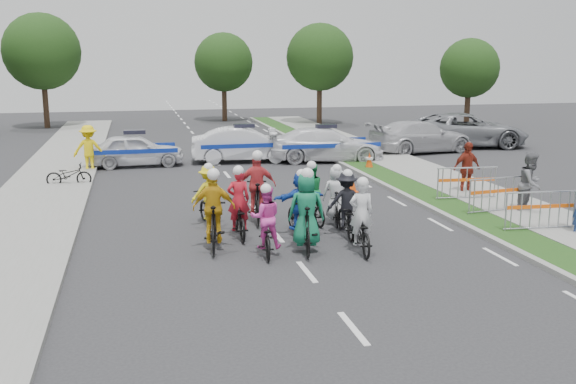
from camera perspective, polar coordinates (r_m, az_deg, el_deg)
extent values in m
plane|color=#28282B|center=(13.80, 1.68, -7.13)|extent=(90.00, 90.00, 0.00)
cube|color=gray|center=(20.05, 12.08, -1.19)|extent=(0.20, 60.00, 0.12)
cube|color=#163F14|center=(20.36, 13.86, -1.09)|extent=(1.20, 60.00, 0.11)
cube|color=gray|center=(21.23, 18.18, -0.79)|extent=(2.40, 60.00, 0.13)
cube|color=gray|center=(18.40, -22.68, -3.01)|extent=(3.00, 60.00, 0.13)
imported|color=black|center=(15.18, 6.43, -3.59)|extent=(0.82, 1.84, 0.93)
imported|color=silver|center=(15.01, 6.54, -1.84)|extent=(0.61, 0.44, 1.55)
sphere|color=white|center=(14.81, 6.67, 0.83)|extent=(0.27, 0.27, 0.27)
imported|color=black|center=(15.08, 1.60, -3.19)|extent=(0.88, 1.99, 1.15)
imported|color=#157750|center=(14.92, 1.66, -1.50)|extent=(0.93, 0.69, 1.73)
sphere|color=white|center=(14.70, 1.73, 1.59)|extent=(0.30, 0.30, 0.30)
imported|color=black|center=(14.88, -2.02, -3.96)|extent=(0.77, 1.72, 0.88)
imported|color=#E940B0|center=(14.71, -1.99, -2.24)|extent=(0.77, 0.63, 1.46)
sphere|color=white|center=(14.51, -1.97, 0.26)|extent=(0.25, 0.25, 0.25)
imported|color=black|center=(15.35, -6.58, -3.04)|extent=(0.81, 1.95, 1.13)
imported|color=gold|center=(15.19, -6.60, -1.39)|extent=(1.05, 0.56, 1.70)
sphere|color=white|center=(14.98, -6.64, 1.57)|extent=(0.29, 0.29, 0.29)
imported|color=black|center=(16.50, 5.13, -2.37)|extent=(0.77, 1.77, 0.90)
imported|color=black|center=(16.34, 5.22, -0.78)|extent=(1.02, 0.65, 1.50)
sphere|color=white|center=(16.16, 5.32, 1.58)|extent=(0.26, 0.26, 0.26)
imported|color=black|center=(16.52, 1.08, -2.14)|extent=(0.70, 1.70, 0.99)
imported|color=#1743B1|center=(16.37, 1.13, -0.73)|extent=(1.43, 0.64, 1.49)
sphere|color=white|center=(16.19, 1.19, 1.60)|extent=(0.26, 0.26, 0.26)
imported|color=black|center=(16.39, -4.42, -2.35)|extent=(0.66, 1.83, 0.96)
imported|color=red|center=(16.23, -4.42, -0.68)|extent=(0.59, 0.39, 1.59)
sphere|color=white|center=(16.04, -4.43, 1.88)|extent=(0.28, 0.28, 0.28)
imported|color=black|center=(17.64, 4.21, -1.32)|extent=(0.77, 1.66, 0.96)
imported|color=silver|center=(17.51, 4.28, -0.02)|extent=(0.78, 0.59, 1.44)
sphere|color=white|center=(17.34, 4.36, 2.08)|extent=(0.25, 0.25, 0.25)
imported|color=black|center=(17.70, 1.99, -1.34)|extent=(0.89, 1.80, 0.90)
imported|color=#1B9749|center=(17.55, 2.04, 0.15)|extent=(0.82, 0.69, 1.51)
sphere|color=white|center=(17.38, 2.10, 2.36)|extent=(0.26, 0.26, 0.26)
imported|color=black|center=(17.82, -2.75, -0.84)|extent=(0.84, 1.99, 1.16)
imported|color=#DA3C43|center=(17.67, -2.73, 0.61)|extent=(1.07, 0.58, 1.74)
sphere|color=white|center=(17.48, -2.73, 3.24)|extent=(0.30, 0.30, 0.30)
imported|color=black|center=(17.63, -7.04, -1.50)|extent=(0.90, 1.78, 0.89)
imported|color=yellow|center=(17.48, -7.06, -0.02)|extent=(1.05, 0.72, 1.49)
sphere|color=white|center=(17.30, -7.10, 2.16)|extent=(0.26, 0.26, 0.26)
imported|color=silver|center=(27.81, -13.42, 3.64)|extent=(4.08, 1.79, 1.37)
imported|color=silver|center=(28.27, -3.91, 4.21)|extent=(4.71, 1.99, 1.51)
imported|color=silver|center=(28.43, 3.39, 4.23)|extent=(5.35, 2.87, 1.48)
imported|color=silver|center=(31.68, 11.70, 4.83)|extent=(5.56, 3.02, 1.53)
imported|color=gray|center=(34.25, 15.46, 5.34)|extent=(6.70, 4.06, 1.74)
imported|color=slate|center=(19.90, 20.77, 0.72)|extent=(1.12, 1.06, 1.83)
imported|color=maroon|center=(22.12, 15.60, 2.03)|extent=(1.09, 0.59, 1.77)
imported|color=yellow|center=(26.93, -17.29, 3.71)|extent=(1.21, 0.70, 1.87)
cube|color=#F24C0C|center=(22.04, 5.63, 0.07)|extent=(0.40, 0.40, 0.03)
cone|color=#F24C0C|center=(21.97, 5.65, 0.92)|extent=(0.36, 0.36, 0.70)
cylinder|color=silver|center=(21.95, 5.66, 1.18)|extent=(0.29, 0.29, 0.08)
cube|color=#F24C0C|center=(26.54, 7.22, 2.03)|extent=(0.40, 0.40, 0.03)
cone|color=#F24C0C|center=(26.48, 7.24, 2.75)|extent=(0.36, 0.36, 0.70)
cylinder|color=silver|center=(26.47, 7.25, 2.96)|extent=(0.29, 0.29, 0.08)
imported|color=black|center=(24.09, -18.91, 1.44)|extent=(1.58, 0.62, 0.82)
cylinder|color=#382619|center=(44.47, 2.80, 8.12)|extent=(0.36, 0.36, 3.25)
sphere|color=#183510|center=(44.37, 2.84, 11.89)|extent=(4.55, 4.55, 4.55)
cylinder|color=#382619|center=(44.26, 15.65, 7.36)|extent=(0.36, 0.36, 2.75)
sphere|color=#183510|center=(44.15, 15.83, 10.56)|extent=(3.85, 3.85, 3.85)
cylinder|color=#382619|center=(45.02, -20.75, 7.58)|extent=(0.36, 0.36, 3.50)
sphere|color=#183510|center=(44.94, -21.05, 11.58)|extent=(4.90, 4.90, 4.90)
cylinder|color=#382619|center=(47.13, -5.67, 8.13)|extent=(0.36, 0.36, 3.00)
sphere|color=#183510|center=(47.04, -5.74, 11.41)|extent=(4.20, 4.20, 4.20)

